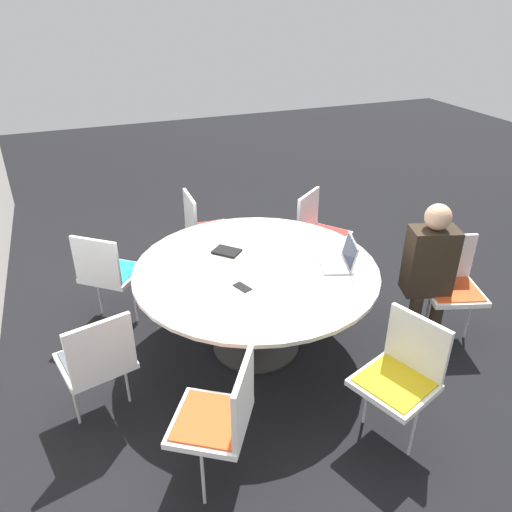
% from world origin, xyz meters
% --- Properties ---
extents(ground_plane, '(16.00, 16.00, 0.00)m').
position_xyz_m(ground_plane, '(0.00, 0.00, 0.00)').
color(ground_plane, black).
extents(conference_table, '(1.87, 1.87, 0.74)m').
position_xyz_m(conference_table, '(0.00, 0.00, 0.63)').
color(conference_table, '#333333').
rests_on(conference_table, ground_plane).
extents(chair_0, '(0.53, 0.55, 0.88)m').
position_xyz_m(chair_0, '(-0.42, -1.54, 0.53)').
color(chair_0, white).
rests_on(chair_0, ground_plane).
extents(chair_1, '(0.60, 0.60, 0.88)m').
position_xyz_m(chair_1, '(0.84, -0.99, 0.53)').
color(chair_1, white).
rests_on(chair_1, ground_plane).
extents(chair_2, '(0.44, 0.42, 0.88)m').
position_xyz_m(chair_2, '(1.29, 0.06, 0.53)').
color(chair_2, white).
rests_on(chair_2, ground_plane).
extents(chair_3, '(0.60, 0.61, 0.88)m').
position_xyz_m(chair_3, '(0.76, 1.05, 0.53)').
color(chair_3, white).
rests_on(chair_3, ground_plane).
extents(chair_4, '(0.51, 0.53, 0.88)m').
position_xyz_m(chair_4, '(-0.38, 1.24, 0.53)').
color(chair_4, white).
rests_on(chair_4, ground_plane).
extents(chair_5, '(0.60, 0.59, 0.88)m').
position_xyz_m(chair_5, '(-1.12, 0.64, 0.53)').
color(chair_5, white).
rests_on(chair_5, ground_plane).
extents(chair_6, '(0.56, 0.55, 0.88)m').
position_xyz_m(chair_6, '(-1.19, -0.51, 0.53)').
color(chair_6, white).
rests_on(chair_6, ground_plane).
extents(person_0, '(0.33, 0.41, 1.23)m').
position_xyz_m(person_0, '(-0.42, -1.28, 0.72)').
color(person_0, '#2D2319').
rests_on(person_0, ground_plane).
extents(laptop, '(0.38, 0.33, 0.21)m').
position_xyz_m(laptop, '(-0.20, -0.62, 0.80)').
color(laptop, '#99999E').
rests_on(laptop, conference_table).
extents(spiral_notebook, '(0.26, 0.25, 0.02)m').
position_xyz_m(spiral_notebook, '(0.31, 0.13, 0.75)').
color(spiral_notebook, black).
rests_on(spiral_notebook, conference_table).
extents(cell_phone, '(0.16, 0.12, 0.01)m').
position_xyz_m(cell_phone, '(-0.23, 0.19, 0.75)').
color(cell_phone, black).
rests_on(cell_phone, conference_table).
extents(handbag, '(0.36, 0.16, 0.28)m').
position_xyz_m(handbag, '(1.40, 0.49, 0.14)').
color(handbag, '#513319').
rests_on(handbag, ground_plane).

